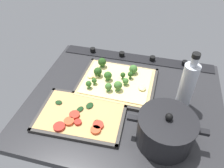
# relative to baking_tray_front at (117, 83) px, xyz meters

# --- Properties ---
(ground_plane) EXTENTS (0.79, 0.68, 0.03)m
(ground_plane) POSITION_rel_baking_tray_front_xyz_m (-0.05, 0.09, -0.02)
(ground_plane) COLOR #28282B
(stove_control_panel) EXTENTS (0.76, 0.07, 0.03)m
(stove_control_panel) POSITION_rel_baking_tray_front_xyz_m (-0.05, -0.22, 0.00)
(stove_control_panel) COLOR black
(stove_control_panel) RESTS_ON ground_plane
(baking_tray_front) EXTENTS (0.34, 0.29, 0.01)m
(baking_tray_front) POSITION_rel_baking_tray_front_xyz_m (0.00, 0.00, 0.00)
(baking_tray_front) COLOR #33302D
(baking_tray_front) RESTS_ON ground_plane
(broccoli_pizza) EXTENTS (0.32, 0.26, 0.06)m
(broccoli_pizza) POSITION_rel_baking_tray_front_xyz_m (0.01, -0.00, 0.02)
(broccoli_pizza) COLOR tan
(broccoli_pizza) RESTS_ON baking_tray_front
(baking_tray_back) EXTENTS (0.34, 0.24, 0.01)m
(baking_tray_back) POSITION_rel_baking_tray_front_xyz_m (0.09, 0.22, 0.00)
(baking_tray_back) COLOR #33302D
(baking_tray_back) RESTS_ON ground_plane
(veggie_pizza_back) EXTENTS (0.31, 0.21, 0.02)m
(veggie_pizza_back) POSITION_rel_baking_tray_front_xyz_m (0.09, 0.22, 0.01)
(veggie_pizza_back) COLOR tan
(veggie_pizza_back) RESTS_ON baking_tray_back
(cooking_pot) EXTENTS (0.26, 0.19, 0.14)m
(cooking_pot) POSITION_rel_baking_tray_front_xyz_m (-0.22, 0.25, 0.05)
(cooking_pot) COLOR black
(cooking_pot) RESTS_ON ground_plane
(oil_bottle) EXTENTS (0.06, 0.06, 0.25)m
(oil_bottle) POSITION_rel_baking_tray_front_xyz_m (-0.28, 0.06, 0.10)
(oil_bottle) COLOR #B7BCC6
(oil_bottle) RESTS_ON ground_plane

